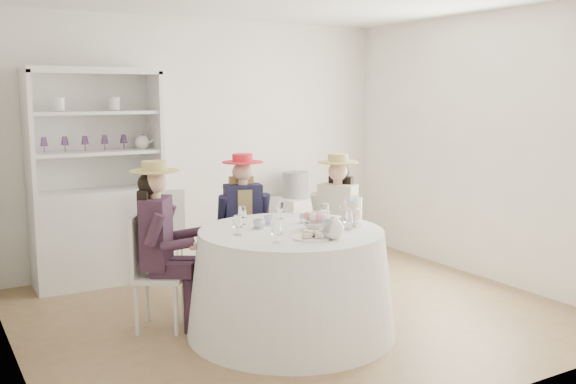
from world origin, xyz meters
TOP-DOWN VIEW (x-y plane):
  - ground at (0.00, 0.00)m, footprint 4.50×4.50m
  - wall_back at (0.00, 2.00)m, footprint 4.50×0.00m
  - wall_front at (0.00, -2.00)m, footprint 4.50×0.00m
  - wall_left at (-2.25, 0.00)m, footprint 0.00×4.50m
  - wall_right at (2.25, 0.00)m, footprint 0.00×4.50m
  - tea_table at (-0.26, -0.40)m, footprint 1.66×1.66m
  - hutch at (-1.23, 1.77)m, footprint 1.33×0.63m
  - side_table at (1.05, 1.72)m, footprint 0.52×0.52m
  - hatbox at (1.05, 1.72)m, footprint 0.39×0.39m
  - guest_left at (-1.13, 0.20)m, footprint 0.59×0.55m
  - guest_mid at (-0.16, 0.66)m, footprint 0.51×0.54m
  - guest_right at (0.59, 0.22)m, footprint 0.57×0.53m
  - spare_chair at (-0.64, 1.47)m, footprint 0.47×0.47m
  - teacup_a at (-0.47, -0.24)m, footprint 0.10×0.10m
  - teacup_b at (-0.33, -0.15)m, footprint 0.09×0.09m
  - teacup_c at (-0.03, -0.22)m, footprint 0.10×0.10m
  - flower_bowl at (-0.08, -0.49)m, footprint 0.31×0.31m
  - flower_arrangement at (-0.06, -0.48)m, footprint 0.18×0.18m
  - table_teapot at (-0.16, -0.82)m, footprint 0.23×0.17m
  - sandwich_plate at (-0.29, -0.74)m, footprint 0.28×0.28m
  - cupcake_stand at (0.21, -0.50)m, footprint 0.22×0.22m
  - stemware_set at (-0.26, -0.40)m, footprint 0.94×0.94m

SIDE VIEW (x-z plane):
  - ground at x=0.00m, z-range 0.00..0.00m
  - side_table at x=1.05m, z-range 0.00..0.68m
  - tea_table at x=-0.26m, z-range 0.00..0.83m
  - spare_chair at x=-0.64m, z-range 0.03..0.99m
  - guest_right at x=0.59m, z-range 0.09..1.43m
  - guest_mid at x=-0.16m, z-range 0.09..1.43m
  - hutch at x=-1.23m, z-range -0.31..1.83m
  - guest_left at x=-1.13m, z-range 0.09..1.46m
  - hatbox at x=1.05m, z-range 0.68..0.99m
  - sandwich_plate at x=-0.29m, z-range 0.82..0.88m
  - flower_bowl at x=-0.08m, z-range 0.84..0.90m
  - teacup_c at x=-0.03m, z-range 0.84..0.90m
  - teacup_a at x=-0.47m, z-range 0.84..0.90m
  - teacup_b at x=-0.33m, z-range 0.84..0.91m
  - table_teapot at x=-0.16m, z-range 0.82..1.00m
  - stemware_set at x=-0.26m, z-range 0.84..0.99m
  - cupcake_stand at x=0.21m, z-range 0.81..1.01m
  - flower_arrangement at x=-0.06m, z-range 0.89..0.95m
  - wall_back at x=0.00m, z-range -0.90..3.60m
  - wall_front at x=0.00m, z-range -0.90..3.60m
  - wall_left at x=-2.25m, z-range -0.90..3.60m
  - wall_right at x=2.25m, z-range -0.90..3.60m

